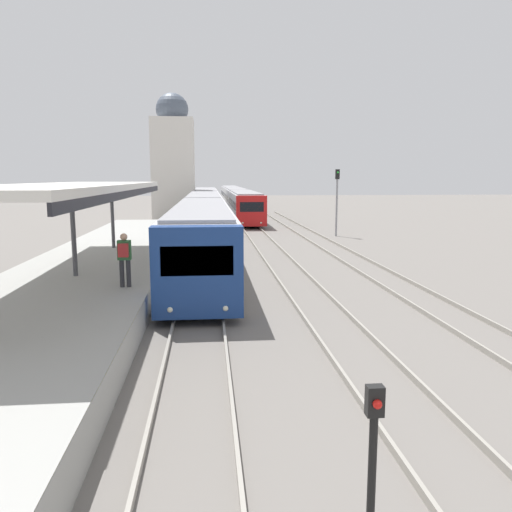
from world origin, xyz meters
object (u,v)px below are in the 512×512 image
object	(u,v)px
train_near	(204,211)
person_on_platform	(124,256)
train_far	(236,198)
signal_post_near	(373,444)
signal_mast_far	(337,194)

from	to	relation	value
train_near	person_on_platform	bearing A→B (deg)	-95.32
train_far	person_on_platform	bearing A→B (deg)	-97.11
train_far	signal_post_near	xyz separation A→B (m)	(-1.65, -58.96, -0.45)
train_far	signal_post_near	world-z (taller)	train_far
train_near	train_far	distance (m)	25.02
person_on_platform	train_near	size ratio (longest dim) A/B	0.03
person_on_platform	signal_post_near	bearing A→B (deg)	-66.27
signal_post_near	signal_mast_far	distance (m)	31.23
signal_post_near	train_far	bearing A→B (deg)	88.40
signal_post_near	person_on_platform	bearing A→B (deg)	113.73
train_far	signal_mast_far	bearing A→B (deg)	-78.68
signal_post_near	signal_mast_far	bearing A→B (deg)	76.29
person_on_platform	train_near	world-z (taller)	train_near
person_on_platform	train_far	world-z (taller)	train_far
train_near	signal_post_near	size ratio (longest dim) A/B	27.44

